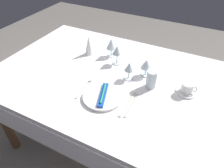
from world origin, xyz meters
The scene contains 15 objects.
ground_plane centered at (0.00, 0.00, 0.00)m, with size 6.00×6.00×0.00m, color slate.
dining_table centered at (0.00, 0.00, 0.66)m, with size 1.80×1.11×0.74m.
dinner_plate centered at (-0.01, -0.22, 0.75)m, with size 0.25×0.25×0.02m, color white.
toothbrush_package centered at (-0.01, -0.22, 0.77)m, with size 0.10×0.21×0.02m.
fork_outer centered at (-0.16, -0.19, 0.74)m, with size 0.03×0.21×0.00m.
dinner_knife centered at (0.15, -0.21, 0.74)m, with size 0.02×0.23×0.00m.
spoon_soup centered at (0.17, -0.18, 0.74)m, with size 0.03×0.21×0.01m.
saucer_left centered at (0.43, 0.05, 0.74)m, with size 0.13×0.13×0.01m, color white.
coffee_cup_left centered at (0.44, 0.05, 0.78)m, with size 0.10×0.08×0.06m.
wine_glass_centre centered at (-0.10, 0.16, 0.84)m, with size 0.07×0.07×0.15m.
wine_glass_left centered at (0.05, 0.03, 0.83)m, with size 0.07×0.07×0.13m.
wine_glass_right centered at (0.14, 0.11, 0.83)m, with size 0.08×0.08×0.13m.
wine_glass_far centered at (-0.19, 0.24, 0.84)m, with size 0.08×0.08×0.15m.
drink_tumbler centered at (0.22, 0.01, 0.79)m, with size 0.07×0.07×0.12m.
napkin_folded centered at (-0.36, 0.18, 0.82)m, with size 0.07×0.07×0.16m, color white.
Camera 1 is at (0.45, -1.01, 1.59)m, focal length 32.50 mm.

